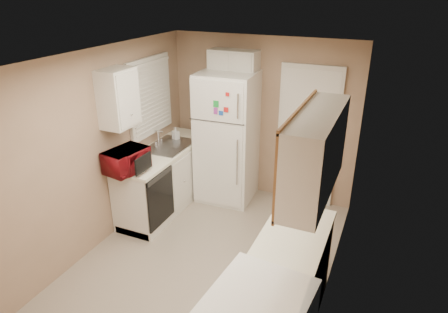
% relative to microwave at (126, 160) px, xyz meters
% --- Properties ---
extents(floor, '(3.80, 3.80, 0.00)m').
position_rel_microwave_xyz_m(floor, '(1.15, -0.12, -1.05)').
color(floor, '#B5A694').
rests_on(floor, ground).
extents(ceiling, '(3.80, 3.80, 0.00)m').
position_rel_microwave_xyz_m(ceiling, '(1.15, -0.12, 1.35)').
color(ceiling, white).
rests_on(ceiling, floor).
extents(wall_left, '(3.80, 3.80, 0.00)m').
position_rel_microwave_xyz_m(wall_left, '(-0.25, -0.12, 0.15)').
color(wall_left, tan).
rests_on(wall_left, floor).
extents(wall_right, '(3.80, 3.80, 0.00)m').
position_rel_microwave_xyz_m(wall_right, '(2.55, -0.12, 0.15)').
color(wall_right, tan).
rests_on(wall_right, floor).
extents(wall_back, '(2.80, 2.80, 0.00)m').
position_rel_microwave_xyz_m(wall_back, '(1.15, 1.78, 0.15)').
color(wall_back, tan).
rests_on(wall_back, floor).
extents(wall_front, '(2.80, 2.80, 0.00)m').
position_rel_microwave_xyz_m(wall_front, '(1.15, -2.02, 0.15)').
color(wall_front, tan).
rests_on(wall_front, floor).
extents(left_counter, '(0.60, 1.80, 0.90)m').
position_rel_microwave_xyz_m(left_counter, '(0.05, 0.78, -0.60)').
color(left_counter, silver).
rests_on(left_counter, floor).
extents(dishwasher, '(0.03, 0.58, 0.72)m').
position_rel_microwave_xyz_m(dishwasher, '(0.34, 0.18, -0.56)').
color(dishwasher, black).
rests_on(dishwasher, floor).
extents(sink, '(0.54, 0.74, 0.16)m').
position_rel_microwave_xyz_m(sink, '(0.05, 0.93, -0.19)').
color(sink, gray).
rests_on(sink, left_counter).
extents(microwave, '(0.56, 0.37, 0.35)m').
position_rel_microwave_xyz_m(microwave, '(0.00, 0.00, 0.00)').
color(microwave, maroon).
rests_on(microwave, left_counter).
extents(soap_bottle, '(0.11, 0.11, 0.19)m').
position_rel_microwave_xyz_m(soap_bottle, '(0.00, 1.20, -0.05)').
color(soap_bottle, white).
rests_on(soap_bottle, left_counter).
extents(window_blinds, '(0.10, 0.98, 1.08)m').
position_rel_microwave_xyz_m(window_blinds, '(-0.21, 0.93, 0.55)').
color(window_blinds, silver).
rests_on(window_blinds, wall_left).
extents(upper_cabinet_left, '(0.30, 0.45, 0.70)m').
position_rel_microwave_xyz_m(upper_cabinet_left, '(-0.10, 0.10, 0.75)').
color(upper_cabinet_left, silver).
rests_on(upper_cabinet_left, wall_left).
extents(refrigerator, '(0.83, 0.81, 1.93)m').
position_rel_microwave_xyz_m(refrigerator, '(0.75, 1.43, -0.08)').
color(refrigerator, white).
rests_on(refrigerator, floor).
extents(cabinet_over_fridge, '(0.70, 0.30, 0.40)m').
position_rel_microwave_xyz_m(cabinet_over_fridge, '(0.75, 1.63, 0.95)').
color(cabinet_over_fridge, silver).
rests_on(cabinet_over_fridge, wall_back).
extents(interior_door, '(0.86, 0.06, 2.08)m').
position_rel_microwave_xyz_m(interior_door, '(1.85, 1.74, -0.03)').
color(interior_door, white).
rests_on(interior_door, floor).
extents(right_counter, '(0.60, 2.00, 0.90)m').
position_rel_microwave_xyz_m(right_counter, '(2.25, -0.92, -0.60)').
color(right_counter, silver).
rests_on(right_counter, floor).
extents(upper_cabinet_right, '(0.30, 1.20, 0.70)m').
position_rel_microwave_xyz_m(upper_cabinet_right, '(2.40, -0.62, 0.75)').
color(upper_cabinet_right, silver).
rests_on(upper_cabinet_right, wall_right).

